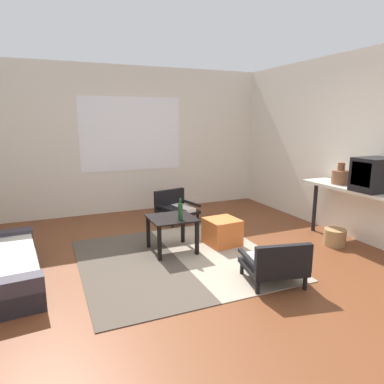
{
  "coord_description": "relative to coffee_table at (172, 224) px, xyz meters",
  "views": [
    {
      "loc": [
        -1.53,
        -3.44,
        1.75
      ],
      "look_at": [
        0.25,
        0.72,
        0.79
      ],
      "focal_mm": 32.27,
      "sensor_mm": 36.0,
      "label": 1
    }
  ],
  "objects": [
    {
      "name": "wicker_basket",
      "position": [
        2.19,
        -0.68,
        -0.26
      ],
      "size": [
        0.3,
        0.3,
        0.23
      ],
      "primitive_type": "cylinder",
      "color": "#9E7A4C",
      "rests_on": "ground"
    },
    {
      "name": "armchair_striped_foreground",
      "position": [
        0.69,
        -1.33,
        -0.14
      ],
      "size": [
        0.71,
        0.67,
        0.51
      ],
      "color": "black",
      "rests_on": "ground"
    },
    {
      "name": "console_shelf",
      "position": [
        2.38,
        -0.78,
        0.37
      ],
      "size": [
        0.47,
        1.58,
        0.83
      ],
      "color": "beige",
      "rests_on": "ground"
    },
    {
      "name": "far_wall_with_window",
      "position": [
        0.05,
        2.37,
        0.97
      ],
      "size": [
        5.6,
        0.13,
        2.7
      ],
      "color": "silver",
      "rests_on": "ground"
    },
    {
      "name": "side_wall_right",
      "position": [
        2.71,
        -0.39,
        0.97
      ],
      "size": [
        0.12,
        6.6,
        2.7
      ],
      "primitive_type": "cube",
      "color": "silver",
      "rests_on": "ground"
    },
    {
      "name": "ottoman_orange",
      "position": [
        0.74,
        -0.04,
        -0.19
      ],
      "size": [
        0.47,
        0.47,
        0.38
      ],
      "primitive_type": "cube",
      "rotation": [
        0.0,
        0.0,
        0.08
      ],
      "color": "#D1662D",
      "rests_on": "ground"
    },
    {
      "name": "coffee_table",
      "position": [
        0.0,
        0.0,
        0.0
      ],
      "size": [
        0.59,
        0.58,
        0.48
      ],
      "color": "black",
      "rests_on": "ground"
    },
    {
      "name": "ground_plane",
      "position": [
        0.05,
        -0.69,
        -0.38
      ],
      "size": [
        7.8,
        7.8,
        0.0
      ],
      "primitive_type": "plane",
      "color": "brown"
    },
    {
      "name": "crt_television",
      "position": [
        2.37,
        -1.05,
        0.67
      ],
      "size": [
        0.48,
        0.38,
        0.43
      ],
      "color": "black",
      "rests_on": "console_shelf"
    },
    {
      "name": "clay_vase",
      "position": [
        2.38,
        -0.51,
        0.57
      ],
      "size": [
        0.24,
        0.24,
        0.31
      ],
      "color": "brown",
      "rests_on": "console_shelf"
    },
    {
      "name": "armchair_by_window",
      "position": [
        0.55,
        1.35,
        -0.14
      ],
      "size": [
        0.71,
        0.69,
        0.52
      ],
      "color": "black",
      "rests_on": "ground"
    },
    {
      "name": "area_rug",
      "position": [
        -0.02,
        -0.29,
        -0.37
      ],
      "size": [
        2.38,
        2.38,
        0.01
      ],
      "color": "#4C4238",
      "rests_on": "ground"
    },
    {
      "name": "glass_bottle",
      "position": [
        0.06,
        -0.15,
        0.21
      ],
      "size": [
        0.06,
        0.06,
        0.28
      ],
      "color": "#194723",
      "rests_on": "coffee_table"
    }
  ]
}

